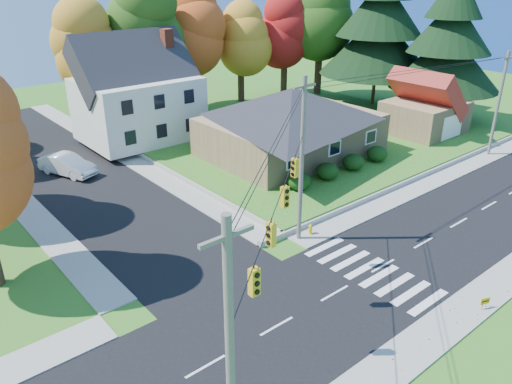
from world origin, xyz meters
The scene contains 22 objects.
ground centered at (0.00, 0.00, 0.00)m, with size 120.00×120.00×0.00m, color #3D7923.
road_main centered at (0.00, 0.00, 0.01)m, with size 90.00×8.00×0.02m, color black.
road_cross centered at (-8.00, 26.00, 0.01)m, with size 8.00×44.00×0.02m, color black.
sidewalk_north centered at (0.00, 5.00, 0.04)m, with size 90.00×2.00×0.08m, color #9C9A90.
sidewalk_south centered at (0.00, -5.00, 0.04)m, with size 90.00×2.00×0.08m, color #9C9A90.
lawn centered at (13.00, 21.00, 0.25)m, with size 30.00×30.00×0.50m, color #3D7923.
ranch_house centered at (8.00, 16.00, 3.27)m, with size 14.60×10.60×5.40m.
colonial_house centered at (0.04, 28.00, 4.58)m, with size 10.40×8.40×9.60m.
garage centered at (22.00, 11.99, 2.84)m, with size 7.30×6.30×4.60m.
hedge_row centered at (7.50, 9.80, 1.14)m, with size 10.70×1.70×1.27m.
traffic_infrastructure centered at (-0.15, 1.35, 5.15)m, with size 38.10×10.66×10.00m.
tree_lot_0 centered at (-2.00, 34.00, 8.31)m, with size 6.72×6.72×12.51m.
tree_lot_1 centered at (4.00, 33.00, 9.61)m, with size 7.84×7.84×14.60m.
tree_lot_2 centered at (10.00, 34.00, 8.96)m, with size 7.28×7.28×13.56m.
tree_lot_3 centered at (16.00, 33.00, 7.65)m, with size 6.16×6.16×11.47m.
tree_lot_4 centered at (22.00, 32.00, 8.31)m, with size 6.72×6.72×12.51m.
tree_lot_5 centered at (26.00, 30.00, 10.27)m, with size 8.40×8.40×15.64m.
conifer_east_a centered at (27.00, 22.00, 9.39)m, with size 12.80×12.80×16.96m.
conifer_east_b centered at (28.00, 14.00, 8.28)m, with size 11.20×11.20×14.84m.
white_car centered at (-8.38, 24.51, 0.84)m, with size 1.73×4.97×1.64m, color silver.
fire_hydrant centered at (-0.55, 5.14, 0.33)m, with size 0.40×0.31×0.70m.
yard_sign centered at (0.60, -5.53, 0.48)m, with size 0.52×0.21×0.67m.
Camera 1 is at (-20.61, -13.60, 15.26)m, focal length 35.00 mm.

